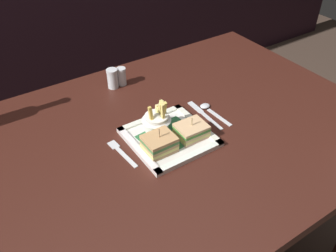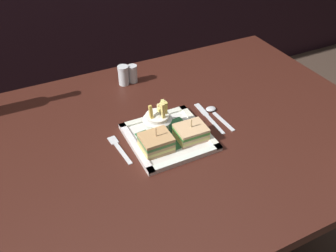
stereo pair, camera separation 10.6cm
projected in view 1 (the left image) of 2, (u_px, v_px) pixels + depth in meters
dining_table at (167, 154)px, 1.15m from camera, size 1.37×0.94×0.74m
square_plate at (169, 137)px, 1.08m from camera, size 0.23×0.23×0.02m
sandwich_half_left at (159, 143)px, 1.01m from camera, size 0.09×0.07×0.08m
sandwich_half_right at (191, 131)px, 1.06m from camera, size 0.09×0.08×0.07m
fries_cup at (157, 120)px, 1.07m from camera, size 0.09×0.09×0.11m
fork at (121, 152)px, 1.03m from camera, size 0.03×0.14×0.00m
knife at (203, 114)px, 1.18m from camera, size 0.02×0.18×0.00m
spoon at (209, 109)px, 1.19m from camera, size 0.03×0.14×0.01m
salt_shaker at (113, 80)px, 1.29m from camera, size 0.04×0.04×0.07m
pepper_shaker at (122, 77)px, 1.31m from camera, size 0.03×0.03×0.07m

